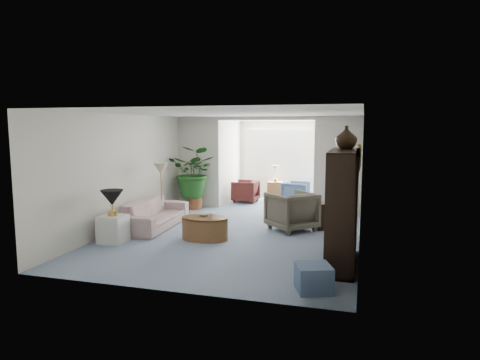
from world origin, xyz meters
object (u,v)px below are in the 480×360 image
(coffee_cup, at_px, (210,216))
(cabinet_urn, at_px, (346,137))
(framed_picture, at_px, (360,156))
(coffee_table, at_px, (205,228))
(sofa, at_px, (155,214))
(end_table, at_px, (113,229))
(coffee_bowl, at_px, (204,215))
(sunroom_chair_blue, at_px, (296,193))
(sunroom_table, at_px, (275,190))
(floor_lamp, at_px, (161,169))
(table_lamp, at_px, (112,198))
(ottoman, at_px, (314,278))
(sunroom_chair_maroon, at_px, (245,191))
(wingback_chair, at_px, (292,211))
(side_table_dark, at_px, (325,216))
(entertainment_cabinet, at_px, (343,208))
(plant_pot, at_px, (195,203))

(coffee_cup, relative_size, cabinet_urn, 0.28)
(framed_picture, xyz_separation_m, coffee_table, (-2.93, -0.20, -1.47))
(sofa, distance_m, coffee_cup, 1.76)
(sofa, relative_size, end_table, 4.01)
(framed_picture, height_order, coffee_bowl, framed_picture)
(coffee_table, xyz_separation_m, sunroom_chair_blue, (1.16, 4.31, 0.11))
(coffee_cup, relative_size, sunroom_table, 0.20)
(sunroom_table, bearing_deg, framed_picture, -62.60)
(floor_lamp, xyz_separation_m, sunroom_chair_blue, (2.74, 3.01, -0.91))
(sunroom_table, bearing_deg, coffee_bowl, -95.34)
(table_lamp, xyz_separation_m, floor_lamp, (0.05, 2.00, 0.37))
(ottoman, distance_m, sunroom_chair_maroon, 7.00)
(wingback_chair, relative_size, side_table_dark, 1.59)
(cabinet_urn, relative_size, sunroom_chair_blue, 0.52)
(entertainment_cabinet, bearing_deg, side_table_dark, 101.00)
(coffee_table, distance_m, cabinet_urn, 3.28)
(cabinet_urn, bearing_deg, sofa, 166.47)
(cabinet_urn, relative_size, ottoman, 0.84)
(wingback_chair, height_order, plant_pot, wingback_chair)
(sofa, height_order, end_table, sofa)
(sunroom_table, bearing_deg, sunroom_chair_blue, -45.00)
(coffee_table, distance_m, plant_pot, 3.21)
(table_lamp, distance_m, plant_pot, 3.67)
(sofa, height_order, floor_lamp, floor_lamp)
(sofa, bearing_deg, table_lamp, 169.11)
(coffee_table, height_order, ottoman, coffee_table)
(cabinet_urn, relative_size, sunroom_table, 0.71)
(sunroom_chair_maroon, relative_size, sunroom_table, 1.33)
(entertainment_cabinet, bearing_deg, sunroom_chair_blue, 106.61)
(end_table, distance_m, sunroom_chair_blue, 5.74)
(ottoman, bearing_deg, coffee_cup, 137.73)
(table_lamp, relative_size, side_table_dark, 0.76)
(ottoman, xyz_separation_m, plant_pot, (-3.78, 5.03, -0.02))
(sunroom_chair_maroon, bearing_deg, coffee_table, 6.78)
(coffee_table, relative_size, wingback_chair, 1.04)
(side_table_dark, height_order, entertainment_cabinet, entertainment_cabinet)
(wingback_chair, bearing_deg, cabinet_urn, 81.07)
(plant_pot, relative_size, sunroom_chair_maroon, 0.56)
(end_table, distance_m, coffee_cup, 1.89)
(table_lamp, distance_m, side_table_dark, 4.52)
(end_table, distance_m, plant_pot, 3.61)
(table_lamp, bearing_deg, framed_picture, 11.22)
(end_table, bearing_deg, sunroom_table, 70.46)
(ottoman, bearing_deg, coffee_bowl, 137.50)
(wingback_chair, distance_m, sunroom_chair_blue, 3.07)
(side_table_dark, height_order, ottoman, side_table_dark)
(entertainment_cabinet, xyz_separation_m, cabinet_urn, (0.00, 0.50, 1.13))
(side_table_dark, xyz_separation_m, sunroom_table, (-1.82, 3.50, -0.02))
(end_table, xyz_separation_m, sunroom_chair_blue, (2.79, 5.01, 0.07))
(coffee_cup, height_order, sunroom_table, coffee_cup)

